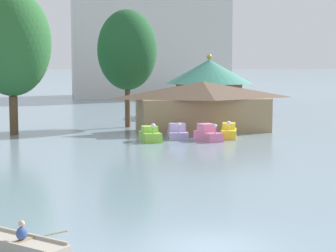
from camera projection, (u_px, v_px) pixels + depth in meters
ground_plane at (210, 247)px, 20.59m from camera, size 2000.00×2000.00×0.00m
rowboat_with_rower at (16, 246)px, 19.72m from camera, size 3.68×3.70×1.23m
pedal_boat_lime at (150, 135)px, 49.09m from camera, size 1.58×2.72×1.65m
pedal_boat_lavender at (177, 133)px, 50.99m from camera, size 1.89×2.87×1.53m
pedal_boat_pink at (208, 134)px, 49.62m from camera, size 2.02×3.17×1.52m
pedal_boat_yellow at (229, 132)px, 51.29m from camera, size 2.22×3.24×1.65m
boathouse at (203, 105)px, 56.38m from camera, size 13.47×6.07×4.89m
green_roof_pavilion at (209, 84)px, 72.73m from camera, size 11.06×11.06×7.87m
shoreline_tree_tall_left at (12, 43)px, 52.87m from camera, size 7.21×7.21×13.47m
shoreline_tree_mid at (127, 50)px, 59.63m from camera, size 6.19×6.19×12.20m
background_building_block at (148, 30)px, 119.03m from camera, size 31.34×18.10×27.26m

